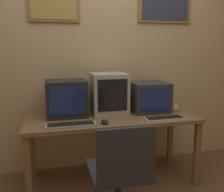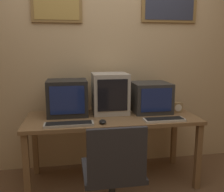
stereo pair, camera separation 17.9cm
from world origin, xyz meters
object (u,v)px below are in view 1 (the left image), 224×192
Objects in this scene: monitor_right at (149,97)px; office_chair at (120,183)px; monitor_left at (66,98)px; mouse_near_keyboard at (105,122)px; desk_clock at (175,106)px; keyboard_main at (71,125)px; monitor_center at (109,93)px; keyboard_side at (164,119)px.

monitor_right is 0.45× the size of office_chair.
monitor_left is 0.52m from mouse_near_keyboard.
monitor_left reaches higher than mouse_near_keyboard.
desk_clock reaches higher than mouse_near_keyboard.
office_chair reaches higher than keyboard_main.
office_chair is at bearing -69.02° from monitor_left.
monitor_left is at bearing -178.00° from monitor_center.
office_chair is (0.32, -0.49, -0.34)m from keyboard_main.
desk_clock is (1.19, -0.09, -0.13)m from monitor_left.
desk_clock is (0.87, 0.28, 0.04)m from mouse_near_keyboard.
monitor_left is 3.69× the size of desk_clock.
keyboard_side is (0.02, -0.38, -0.15)m from monitor_right.
keyboard_main is at bearing -138.27° from monitor_center.
monitor_right reaches higher than office_chair.
monitor_left reaches higher than keyboard_side.
keyboard_main is at bearing -88.41° from monitor_left.
monitor_center reaches higher than monitor_right.
monitor_left reaches higher than keyboard_main.
keyboard_main is at bearing -157.71° from monitor_right.
keyboard_main is 1.22m from desk_clock.
monitor_left is 0.47× the size of office_chair.
mouse_near_keyboard reaches higher than keyboard_main.
desk_clock is at bearing -4.44° from monitor_left.
monitor_left is 1.07m from office_chair.
keyboard_main is 0.68m from office_chair.
monitor_right is at bearing 164.45° from desk_clock.
office_chair is (0.34, -0.88, -0.51)m from monitor_left.
keyboard_side is at bearing -40.99° from monitor_center.
keyboard_main is 0.31m from mouse_near_keyboard.
keyboard_main is at bearing 179.42° from keyboard_side.
monitor_center is at bearing 71.18° from mouse_near_keyboard.
monitor_left is at bearing 157.08° from keyboard_side.
monitor_left is 0.91m from monitor_right.
monitor_right is at bearing -3.79° from monitor_center.
office_chair is at bearing -56.62° from keyboard_main.
monitor_left is 0.96× the size of monitor_center.
monitor_right is (0.45, -0.03, -0.05)m from monitor_center.
desk_clock is (0.28, -0.08, -0.11)m from monitor_right.
monitor_center reaches higher than keyboard_side.
monitor_left is 1.03× the size of monitor_right.
monitor_left reaches higher than monitor_right.
desk_clock is at bearing 42.48° from office_chair.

